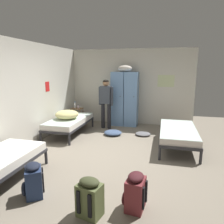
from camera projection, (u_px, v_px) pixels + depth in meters
ground_plane at (109, 154)px, 4.92m from camera, size 9.48×9.48×0.00m
room_backdrop at (79, 91)px, 6.15m from camera, size 4.37×5.99×2.63m
locker_bank at (125, 98)px, 7.31m from camera, size 0.90×0.55×2.07m
shelf_unit at (77, 114)px, 7.58m from camera, size 0.38×0.30×0.57m
bed_right at (178, 132)px, 5.32m from camera, size 0.90×1.90×0.49m
bed_left_rear at (69, 122)px, 6.40m from camera, size 0.90×1.90×0.49m
bedding_heap at (67, 114)px, 6.29m from camera, size 0.68×0.71×0.26m
person_traveler at (106, 99)px, 6.88m from camera, size 0.51×0.25×1.61m
water_bottle at (75, 105)px, 7.55m from camera, size 0.06×0.06×0.23m
lotion_bottle at (78, 107)px, 7.46m from camera, size 0.06×0.06×0.15m
backpack_olive at (90, 198)px, 2.83m from camera, size 0.37×0.38×0.55m
backpack_maroon at (135, 192)px, 2.96m from camera, size 0.36×0.35×0.55m
backpack_navy at (33, 181)px, 3.26m from camera, size 0.41×0.40×0.55m
clothes_pile_denim at (113, 133)px, 6.35m from camera, size 0.53×0.50×0.13m
clothes_pile_grey at (143, 134)px, 6.32m from camera, size 0.45×0.43×0.09m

